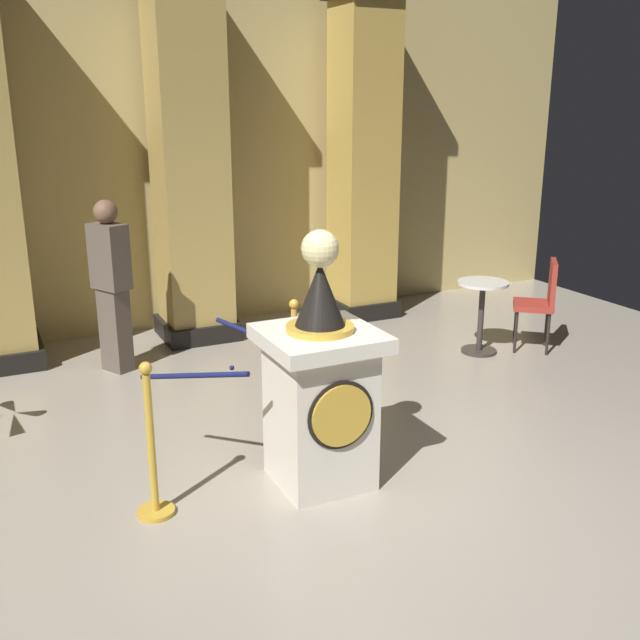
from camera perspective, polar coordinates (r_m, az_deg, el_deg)
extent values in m
plane|color=#9E9384|center=(4.96, 3.81, -13.81)|extent=(10.53, 10.53, 0.00)
cube|color=tan|center=(8.47, -11.27, 12.58)|extent=(10.53, 0.16, 3.91)
cube|color=silver|center=(4.96, 0.00, -7.39)|extent=(0.60, 0.60, 0.98)
cube|color=silver|center=(4.76, 0.00, -1.43)|extent=(0.74, 0.74, 0.10)
cylinder|color=gold|center=(4.65, 1.68, -7.47)|extent=(0.41, 0.03, 0.41)
cylinder|color=black|center=(4.66, 1.62, -7.43)|extent=(0.46, 0.01, 0.46)
cylinder|color=gold|center=(4.74, 0.00, -0.63)|extent=(0.45, 0.45, 0.04)
cone|color=black|center=(4.68, 0.00, 2.07)|extent=(0.33, 0.33, 0.42)
cylinder|color=gold|center=(4.63, 0.00, 4.48)|extent=(0.03, 0.03, 0.06)
sphere|color=beige|center=(4.61, 0.00, 5.59)|extent=(0.24, 0.24, 0.24)
cylinder|color=gold|center=(6.17, -1.95, -7.21)|extent=(0.24, 0.24, 0.03)
cylinder|color=gold|center=(6.01, -2.00, -3.34)|extent=(0.05, 0.05, 0.92)
sphere|color=gold|center=(5.86, -2.04, 1.25)|extent=(0.08, 0.08, 0.08)
cylinder|color=gold|center=(4.91, -12.67, -14.37)|extent=(0.24, 0.24, 0.03)
cylinder|color=gold|center=(4.69, -13.02, -9.56)|extent=(0.05, 0.05, 0.95)
sphere|color=gold|center=(4.49, -13.45, -3.67)|extent=(0.08, 0.08, 0.08)
cylinder|color=#141947|center=(5.54, -4.32, -1.47)|extent=(0.55, 0.74, 0.22)
cylinder|color=#141947|center=(4.87, -9.88, -4.29)|extent=(0.55, 0.74, 0.22)
sphere|color=#141947|center=(5.23, -6.88, -3.72)|extent=(0.04, 0.04, 0.04)
cube|color=black|center=(9.02, 3.20, 1.12)|extent=(0.73, 0.73, 0.20)
cube|color=gold|center=(8.72, 3.39, 12.45)|extent=(0.64, 0.64, 3.75)
cube|color=black|center=(8.26, -9.53, -0.56)|extent=(0.79, 0.79, 0.20)
cube|color=tan|center=(7.93, -10.15, 11.81)|extent=(0.69, 0.69, 3.75)
cube|color=brown|center=(7.30, -15.66, -0.73)|extent=(0.29, 0.33, 0.82)
cube|color=brown|center=(7.12, -16.11, 4.78)|extent=(0.36, 0.42, 0.61)
sphere|color=brown|center=(7.05, -16.38, 8.10)|extent=(0.22, 0.22, 0.22)
cylinder|color=#332D28|center=(7.82, 12.27, -2.36)|extent=(0.36, 0.36, 0.03)
cylinder|color=#332D28|center=(7.71, 12.43, 0.15)|extent=(0.06, 0.06, 0.74)
cylinder|color=silver|center=(7.62, 12.60, 2.84)|extent=(0.52, 0.52, 0.03)
cylinder|color=black|center=(8.13, 14.98, -0.25)|extent=(0.03, 0.03, 0.45)
cylinder|color=black|center=(7.83, 15.02, -0.92)|extent=(0.03, 0.03, 0.45)
cylinder|color=black|center=(8.15, 17.22, -0.40)|extent=(0.03, 0.03, 0.45)
cylinder|color=black|center=(7.85, 17.35, -1.07)|extent=(0.03, 0.03, 0.45)
cube|color=maroon|center=(7.92, 16.29, 1.11)|extent=(0.56, 0.56, 0.06)
cube|color=maroon|center=(7.87, 17.67, 2.81)|extent=(0.29, 0.34, 0.45)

